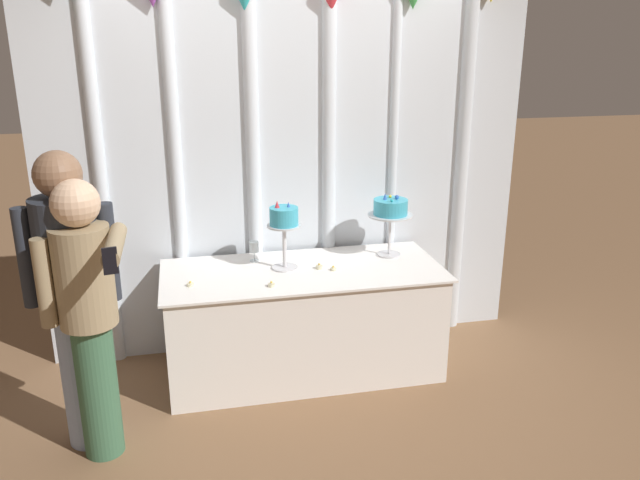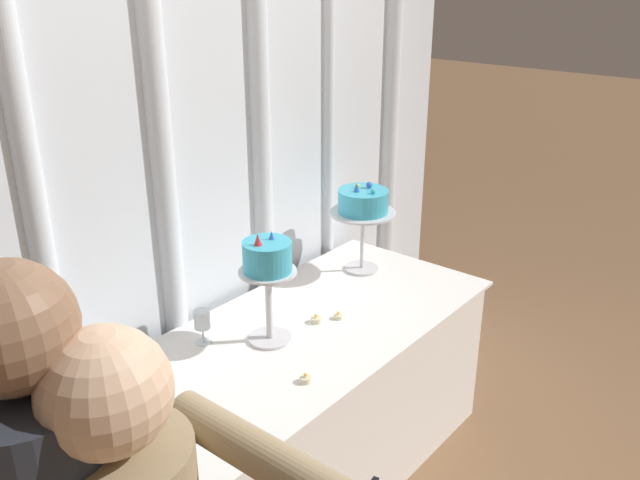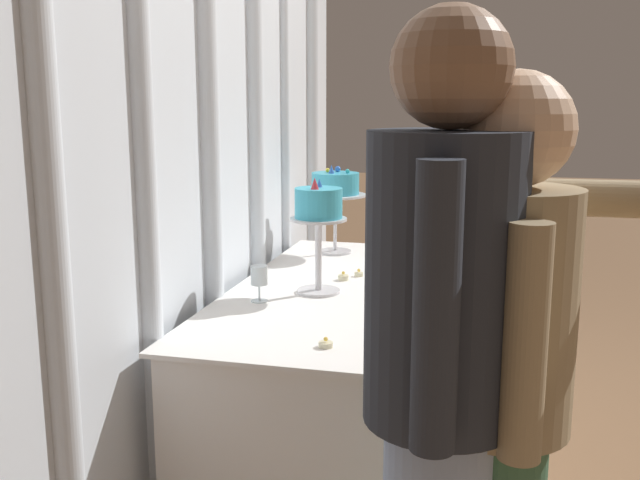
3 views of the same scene
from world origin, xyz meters
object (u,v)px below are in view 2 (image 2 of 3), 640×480
object	(u,v)px
cake_display_nearleft	(268,265)
cake_display_nearright	(363,206)
cake_table	(299,408)
tealight_near_left	(306,379)
tealight_near_right	(316,320)
tealight_far_left	(176,435)
tealight_far_right	(338,316)
wine_glass	(202,321)

from	to	relation	value
cake_display_nearleft	cake_display_nearright	bearing A→B (deg)	7.72
cake_table	tealight_near_left	distance (m)	0.51
cake_display_nearright	tealight_near_right	bearing A→B (deg)	-163.73
cake_table	tealight_near_right	distance (m)	0.39
tealight_far_left	tealight_far_right	xyz separation A→B (m)	(0.92, 0.07, 0.00)
cake_table	wine_glass	world-z (taller)	wine_glass
tealight_far_right	cake_display_nearright	bearing A→B (deg)	24.68
tealight_near_left	tealight_far_right	size ratio (longest dim) A/B	1.11
wine_glass	tealight_near_right	world-z (taller)	wine_glass
tealight_near_left	tealight_far_right	distance (m)	0.47
cake_table	tealight_near_right	xyz separation A→B (m)	(0.11, -0.01, 0.38)
cake_display_nearright	wine_glass	bearing A→B (deg)	174.83
cake_display_nearleft	tealight_far_right	distance (m)	0.44
cake_table	tealight_far_left	size ratio (longest dim) A/B	40.66
tealight_far_left	cake_table	bearing A→B (deg)	10.09
wine_glass	tealight_far_left	distance (m)	0.57
tealight_near_left	tealight_near_right	distance (m)	0.42
tealight_far_left	tealight_near_left	bearing A→B (deg)	-13.75
cake_table	cake_display_nearright	distance (m)	0.95
wine_glass	tealight_far_left	world-z (taller)	wine_glass
cake_table	tealight_far_right	world-z (taller)	tealight_far_right
wine_glass	tealight_near_left	distance (m)	0.49
tealight_near_left	cake_table	bearing A→B (deg)	45.58
wine_glass	tealight_far_right	size ratio (longest dim) A/B	3.62
cake_table	tealight_far_right	distance (m)	0.42
cake_display_nearright	tealight_near_right	world-z (taller)	cake_display_nearright
cake_display_nearleft	tealight_far_left	distance (m)	0.71
wine_glass	tealight_near_right	xyz separation A→B (m)	(0.40, -0.24, -0.08)
cake_display_nearleft	tealight_near_left	distance (m)	0.44
tealight_near_right	tealight_far_right	bearing A→B (deg)	-31.52
cake_table	tealight_far_left	world-z (taller)	tealight_far_left
tealight_far_right	tealight_near_left	bearing A→B (deg)	-156.37
tealight_far_left	tealight_near_right	world-z (taller)	tealight_near_right
cake_table	tealight_near_right	world-z (taller)	tealight_near_right
tealight_near_left	cake_display_nearright	bearing A→B (deg)	24.17
tealight_near_left	wine_glass	bearing A→B (deg)	95.56
wine_glass	tealight_far_right	xyz separation A→B (m)	(0.48, -0.29, -0.09)
tealight_far_left	tealight_near_right	size ratio (longest dim) A/B	0.99
cake_table	wine_glass	distance (m)	0.59
tealight_far_right	tealight_far_left	bearing A→B (deg)	-175.53
cake_display_nearright	tealight_far_left	distance (m)	1.42
cake_display_nearright	tealight_near_right	distance (m)	0.63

